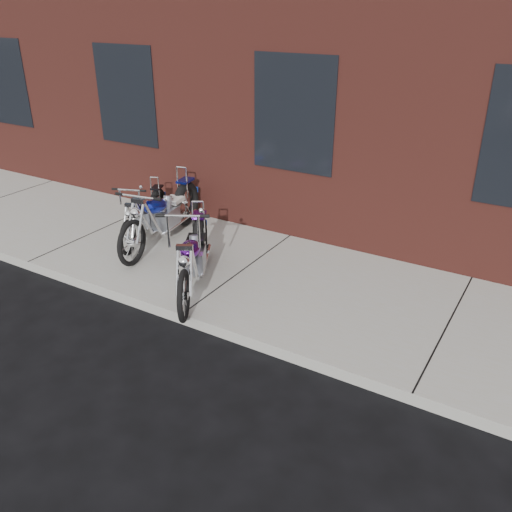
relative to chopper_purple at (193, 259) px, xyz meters
The scene contains 5 objects.
ground 0.97m from the chopper_purple, 65.78° to the right, with size 120.00×120.00×0.00m, color black.
sidewalk 0.99m from the chopper_purple, 68.11° to the left, with size 22.00×3.00×0.15m, color #A3A3A3.
chopper_purple is the anchor object (origin of this frame).
chopper_blue 1.69m from the chopper_purple, 143.90° to the left, with size 0.70×2.48×1.08m.
chopper_third 2.06m from the chopper_purple, 150.38° to the left, with size 0.81×1.90×1.01m.
Camera 1 is at (3.90, -4.62, 3.83)m, focal length 38.00 mm.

